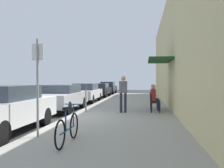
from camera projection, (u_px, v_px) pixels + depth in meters
The scene contains 17 objects.
ground_plane at pixel (67, 119), 10.12m from camera, with size 60.00×60.00×0.00m, color #2D2D30.
sidewalk_slab at pixel (124, 112), 11.81m from camera, with size 4.50×32.00×0.12m, color #9E9B93.
building_facade at pixel (175, 47), 11.44m from camera, with size 1.40×32.00×6.36m.
parked_car_0 at pixel (3, 108), 7.45m from camera, with size 1.80×4.40×1.46m.
parked_car_1 at pixel (61, 97), 12.71m from camera, with size 1.80×4.40×1.38m.
parked_car_2 at pixel (85, 92), 17.91m from camera, with size 1.80×4.40×1.37m.
parked_car_3 at pixel (99, 90), 23.51m from camera, with size 1.80×4.40×1.30m.
parked_car_4 at pixel (108, 88), 28.94m from camera, with size 1.80×4.40×1.42m.
parking_meter at pixel (86, 96), 11.54m from camera, with size 0.12×0.10×1.32m.
street_sign at pixel (38, 80), 6.43m from camera, with size 0.32×0.06×2.60m.
bicycle_0 at pixel (68, 128), 5.77m from camera, with size 0.46×1.71×0.90m.
cafe_chair_0 at pixel (154, 102), 11.19m from camera, with size 0.48×0.48×0.87m.
cafe_chair_1 at pixel (153, 100), 11.95m from camera, with size 0.49×0.49×0.87m.
seated_patron_1 at pixel (155, 97), 11.93m from camera, with size 0.46×0.40×1.29m.
cafe_chair_2 at pixel (153, 99), 12.83m from camera, with size 0.45×0.45×0.87m.
seated_patron_2 at pixel (154, 95), 12.82m from camera, with size 0.43×0.36×1.29m.
pedestrian_standing at pixel (123, 91), 11.26m from camera, with size 0.36×0.22×1.70m.
Camera 1 is at (3.20, -9.76, 1.63)m, focal length 38.98 mm.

